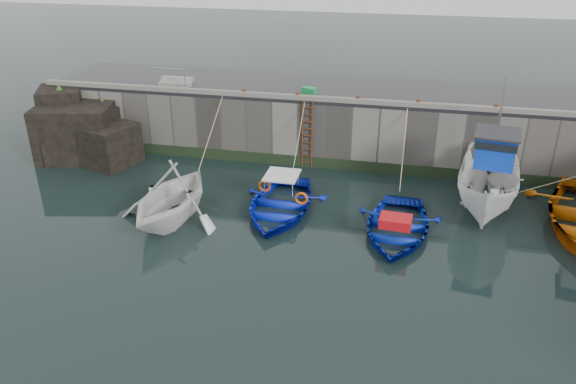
% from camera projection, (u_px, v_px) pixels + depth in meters
% --- Properties ---
extents(ground, '(120.00, 120.00, 0.00)m').
position_uv_depth(ground, '(311.00, 297.00, 17.10)').
color(ground, black).
rests_on(ground, ground).
extents(quay_back, '(30.00, 5.00, 3.00)m').
position_uv_depth(quay_back, '(357.00, 122.00, 27.46)').
color(quay_back, slate).
rests_on(quay_back, ground).
extents(road_back, '(30.00, 5.00, 0.16)m').
position_uv_depth(road_back, '(358.00, 90.00, 26.77)').
color(road_back, black).
rests_on(road_back, quay_back).
extents(kerb_back, '(30.00, 0.30, 0.20)m').
position_uv_depth(kerb_back, '(353.00, 101.00, 24.62)').
color(kerb_back, slate).
rests_on(kerb_back, road_back).
extents(algae_back, '(30.00, 0.08, 0.50)m').
position_uv_depth(algae_back, '(349.00, 165.00, 25.76)').
color(algae_back, black).
rests_on(algae_back, ground).
extents(rock_outcrop, '(5.85, 4.24, 3.41)m').
position_uv_depth(rock_outcrop, '(82.00, 130.00, 27.05)').
color(rock_outcrop, black).
rests_on(rock_outcrop, ground).
extents(ladder, '(0.51, 0.08, 3.20)m').
position_uv_depth(ladder, '(307.00, 135.00, 25.52)').
color(ladder, '#3F1E0F').
rests_on(ladder, ground).
extents(boat_near_white, '(4.71, 5.31, 2.58)m').
position_uv_depth(boat_near_white, '(173.00, 218.00, 21.67)').
color(boat_near_white, white).
rests_on(boat_near_white, ground).
extents(boat_near_white_rope, '(0.04, 4.47, 3.10)m').
position_uv_depth(boat_near_white_rope, '(210.00, 174.00, 25.48)').
color(boat_near_white_rope, tan).
rests_on(boat_near_white_rope, ground).
extents(boat_near_blue, '(3.65, 5.09, 1.05)m').
position_uv_depth(boat_near_blue, '(279.00, 211.00, 22.24)').
color(boat_near_blue, '#0D22CB').
rests_on(boat_near_blue, ground).
extents(boat_near_blue_rope, '(0.04, 3.38, 3.10)m').
position_uv_depth(boat_near_blue_rope, '(297.00, 175.00, 25.39)').
color(boat_near_blue_rope, tan).
rests_on(boat_near_blue_rope, ground).
extents(boat_near_navy, '(3.78, 5.08, 1.01)m').
position_uv_depth(boat_near_navy, '(396.00, 232.00, 20.68)').
color(boat_near_navy, '#0B24AF').
rests_on(boat_near_navy, ground).
extents(boat_near_navy_rope, '(0.04, 3.91, 3.10)m').
position_uv_depth(boat_near_navy_rope, '(400.00, 188.00, 24.17)').
color(boat_near_navy_rope, tan).
rests_on(boat_near_navy_rope, ground).
extents(boat_far_white, '(3.23, 6.53, 5.42)m').
position_uv_depth(boat_far_white, '(489.00, 183.00, 22.13)').
color(boat_far_white, white).
rests_on(boat_far_white, ground).
extents(fish_crate, '(0.73, 0.59, 0.29)m').
position_uv_depth(fish_crate, '(310.00, 90.00, 25.94)').
color(fish_crate, '#198E42').
rests_on(fish_crate, road_back).
extents(railing, '(1.60, 1.05, 1.00)m').
position_uv_depth(railing, '(176.00, 81.00, 27.22)').
color(railing, '#A5A8AD').
rests_on(railing, road_back).
extents(bollard_a, '(0.18, 0.18, 0.28)m').
position_uv_depth(bollard_a, '(244.00, 92.00, 25.65)').
color(bollard_a, '#3F1E0F').
rests_on(bollard_a, road_back).
extents(bollard_b, '(0.18, 0.18, 0.28)m').
position_uv_depth(bollard_b, '(298.00, 96.00, 25.17)').
color(bollard_b, '#3F1E0F').
rests_on(bollard_b, road_back).
extents(bollard_c, '(0.18, 0.18, 0.28)m').
position_uv_depth(bollard_c, '(358.00, 99.00, 24.66)').
color(bollard_c, '#3F1E0F').
rests_on(bollard_c, road_back).
extents(bollard_d, '(0.18, 0.18, 0.28)m').
position_uv_depth(bollard_d, '(418.00, 103.00, 24.16)').
color(bollard_d, '#3F1E0F').
rests_on(bollard_d, road_back).
extents(bollard_e, '(0.18, 0.18, 0.28)m').
position_uv_depth(bollard_e, '(496.00, 108.00, 23.54)').
color(bollard_e, '#3F1E0F').
rests_on(bollard_e, road_back).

